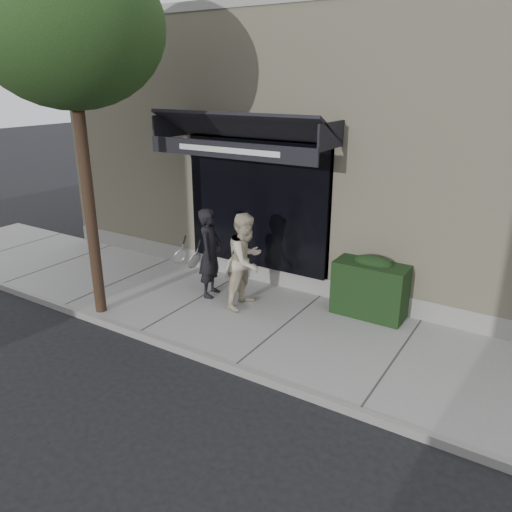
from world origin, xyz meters
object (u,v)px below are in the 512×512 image
Objects in this scene: street_tree at (69,27)px; pedestrian_back at (246,260)px; hedge at (371,287)px; pedestrian_front at (210,253)px.

pedestrian_back is at bearing 37.25° from street_tree.
hedge is at bearing 30.67° from street_tree.
pedestrian_back reaches higher than hedge.
street_tree is 4.51m from pedestrian_front.
pedestrian_front is (1.31, 1.69, -3.97)m from street_tree.
hedge is 6.61m from street_tree.
hedge is 2.34m from pedestrian_back.
pedestrian_back is (-2.13, -0.90, 0.37)m from hedge.
pedestrian_back is at bearing -157.13° from hedge.
hedge is 0.73× the size of pedestrian_front.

